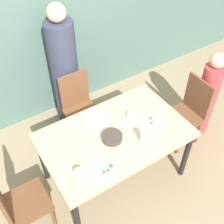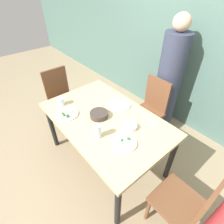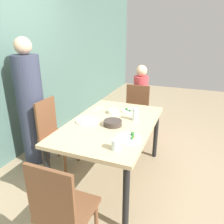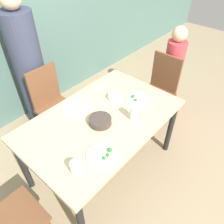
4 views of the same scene
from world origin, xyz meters
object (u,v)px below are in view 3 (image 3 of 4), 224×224
Objects in this scene: chair_adult_spot at (55,132)px; person_child at (140,102)px; bowl_curry at (113,123)px; chair_child_spot at (135,113)px; plate_rice_adult at (128,138)px; person_adult at (31,108)px; glass_water_tall at (135,114)px.

chair_adult_spot is 0.76× the size of person_child.
person_child is 5.92× the size of bowl_curry.
chair_child_spot reaches higher than plate_rice_adult.
chair_adult_spot reaches higher than plate_rice_adult.
person_adult is 1.39m from glass_water_tall.
chair_child_spot reaches higher than glass_water_tall.
chair_adult_spot is at bearing 73.73° from plate_rice_adult.
glass_water_tall is at bearing -80.59° from chair_adult_spot.
person_adult is 1.19m from bowl_curry.
person_adult is 11.43× the size of glass_water_tall.
person_adult reaches higher than bowl_curry.
glass_water_tall is (-0.91, -0.24, 0.34)m from chair_child_spot.
person_adult is 1.79m from person_child.
chair_child_spot is 1.60m from person_adult.
chair_child_spot is 1.19m from bowl_curry.
chair_child_spot is 1.00m from glass_water_tall.
glass_water_tall is (-1.20, -0.24, 0.25)m from person_child.
plate_rice_adult is 1.67× the size of glass_water_tall.
bowl_curry is 0.31m from glass_water_tall.
person_child is at bearing -39.73° from person_adult.
person_child is (1.37, -1.14, -0.21)m from person_adult.
chair_child_spot is 4.47× the size of bowl_curry.
bowl_curry is at bearing -94.49° from chair_adult_spot.
plate_rice_adult is at bearing -77.47° from chair_child_spot.
person_adult is at bearing 97.14° from glass_water_tall.
bowl_curry is (-1.44, -0.05, 0.21)m from person_child.
bowl_curry reaches higher than plate_rice_adult.
chair_adult_spot is at bearing -90.00° from person_adult.
bowl_curry is 0.83× the size of plate_rice_adult.
person_child reaches higher than glass_water_tall.
plate_rice_adult is at bearing -169.55° from person_child.
person_child is (1.37, -0.80, 0.09)m from chair_adult_spot.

